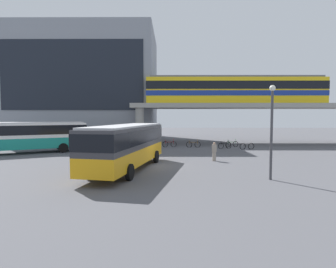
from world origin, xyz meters
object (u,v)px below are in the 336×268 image
station_building (88,87)px  bus_main (127,142)px  bicycle_silver (247,146)px  pedestrian_by_bike_rack (140,149)px  bicycle_black (225,146)px  bicycle_brown (193,144)px  train (235,90)px  bicycle_red (169,144)px  pedestrian_walking_across (214,152)px  bicycle_green (232,144)px  bus_secondary (30,134)px

station_building → bus_main: (10.51, -27.46, -6.67)m
bicycle_silver → pedestrian_by_bike_rack: pedestrian_by_bike_rack is taller
bicycle_black → bicycle_silver: bearing=-15.1°
bicycle_brown → station_building: bearing=142.5°
train → bus_main: size_ratio=2.18×
bicycle_black → bicycle_brown: (-3.59, 1.42, 0.00)m
train → bus_main: train is taller
bicycle_red → train: bearing=27.7°
bus_main → pedestrian_walking_across: bus_main is taller
station_building → bicycle_black: size_ratio=13.00×
bicycle_silver → bicycle_black: size_ratio=1.05×
bus_main → pedestrian_walking_across: 8.11m
bicycle_black → bicycle_brown: 3.86m
bicycle_silver → bicycle_green: (-1.23, 2.43, 0.00)m
bus_secondary → train: bearing=24.3°
bus_secondary → bicycle_brown: (17.42, 5.52, -1.63)m
bicycle_black → pedestrian_by_bike_rack: (-9.37, -6.36, 0.37)m
bicycle_black → bus_main: bearing=-125.5°
train → bus_secondary: size_ratio=2.25×
bicycle_green → bicycle_red: (-7.74, -0.01, 0.00)m
bicycle_silver → bicycle_green: same height
station_building → pedestrian_walking_across: (17.36, -23.30, -7.90)m
bus_secondary → bicycle_black: bus_secondary is taller
bicycle_red → pedestrian_walking_across: (3.85, -11.00, 0.39)m
bicycle_red → pedestrian_by_bike_rack: 8.61m
station_building → bicycle_black: station_building is taller
station_building → bicycle_silver: 28.13m
bicycle_silver → pedestrian_by_bike_rack: (-11.80, -5.70, 0.37)m
bus_main → bicycle_silver: 17.56m
bus_secondary → pedestrian_by_bike_rack: size_ratio=7.00×
station_building → bicycle_red: size_ratio=12.46×
bicycle_silver → bicycle_green: 2.73m
station_building → pedestrian_walking_across: bearing=-53.3°
bus_secondary → bicycle_green: size_ratio=6.31×
bicycle_green → bicycle_brown: (-4.79, -0.36, 0.00)m
station_building → train: 23.90m
pedestrian_walking_across → station_building: bearing=126.7°
bus_secondary → station_building: bearing=87.0°
station_building → bus_main: 30.14m
bicycle_green → train: bearing=73.6°
bicycle_green → bicycle_black: 2.14m
bus_main → bicycle_red: (3.01, 15.15, -1.63)m
train → bicycle_green: train is taller
bicycle_brown → pedestrian_walking_across: bearing=-85.2°
bus_secondary → bicycle_silver: size_ratio=6.19×
bicycle_green → pedestrian_by_bike_rack: 13.34m
train → bicycle_green: size_ratio=14.17×
bicycle_green → bicycle_red: same height
pedestrian_by_bike_rack → bicycle_brown: bearing=53.4°
station_building → bicycle_black: bearing=-35.1°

